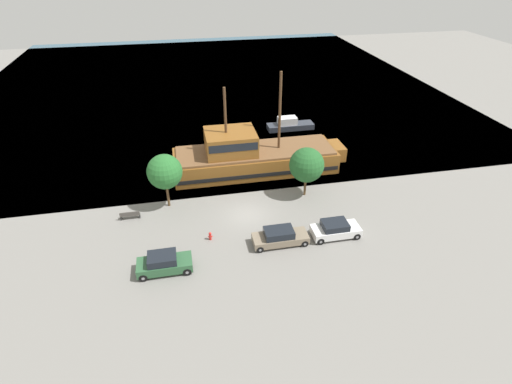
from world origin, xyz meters
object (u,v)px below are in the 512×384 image
at_px(parked_car_curb_front, 335,229).
at_px(bench_promenade_east, 130,215).
at_px(moored_boat_dockside, 289,125).
at_px(parked_car_curb_rear, 164,263).
at_px(pirate_ship, 252,156).
at_px(fire_hydrant, 210,236).
at_px(parked_car_curb_mid, 280,237).

xyz_separation_m(parked_car_curb_front, bench_promenade_east, (-17.94, 6.28, -0.30)).
bearing_deg(moored_boat_dockside, parked_car_curb_rear, -124.12).
distance_m(pirate_ship, parked_car_curb_front, 14.32).
xyz_separation_m(moored_boat_dockside, parked_car_curb_front, (-2.48, -23.99, 0.11)).
xyz_separation_m(parked_car_curb_rear, fire_hydrant, (3.93, 3.22, -0.38)).
distance_m(moored_boat_dockside, fire_hydrant, 25.98).
xyz_separation_m(pirate_ship, fire_hydrant, (-5.97, -11.72, -1.32)).
relative_size(moored_boat_dockside, parked_car_curb_mid, 1.35).
distance_m(parked_car_curb_front, bench_promenade_east, 19.01).
bearing_deg(fire_hydrant, parked_car_curb_rear, -140.69).
bearing_deg(pirate_ship, moored_boat_dockside, 55.08).
relative_size(parked_car_curb_front, parked_car_curb_rear, 0.99).
bearing_deg(fire_hydrant, parked_car_curb_mid, -16.58).
distance_m(parked_car_curb_mid, fire_hydrant, 6.09).
distance_m(moored_boat_dockside, parked_car_curb_rear, 30.81).
distance_m(pirate_ship, bench_promenade_east, 14.92).
bearing_deg(fire_hydrant, moored_boat_dockside, 59.08).
relative_size(parked_car_curb_mid, bench_promenade_east, 2.64).
bearing_deg(parked_car_curb_mid, moored_boat_dockside, 72.60).
distance_m(parked_car_curb_front, fire_hydrant, 11.01).
distance_m(pirate_ship, moored_boat_dockside, 12.93).
height_order(parked_car_curb_front, parked_car_curb_rear, parked_car_curb_rear).
bearing_deg(pirate_ship, fire_hydrant, -117.00).
relative_size(pirate_ship, parked_car_curb_front, 4.57).
distance_m(fire_hydrant, bench_promenade_east, 8.42).
relative_size(parked_car_curb_rear, fire_hydrant, 5.60).
relative_size(parked_car_curb_front, fire_hydrant, 5.56).
relative_size(pirate_ship, bench_promenade_east, 10.73).
xyz_separation_m(parked_car_curb_rear, bench_promenade_east, (-3.13, 7.79, -0.35)).
height_order(moored_boat_dockside, fire_hydrant, moored_boat_dockside).
distance_m(parked_car_curb_front, parked_car_curb_rear, 14.88).
xyz_separation_m(moored_boat_dockside, fire_hydrant, (-13.35, -22.29, -0.22)).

